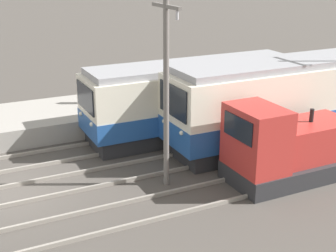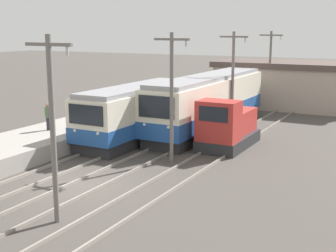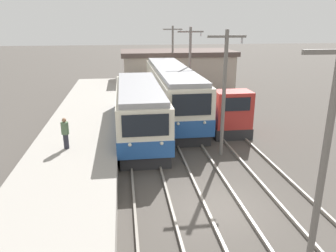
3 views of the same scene
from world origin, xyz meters
name	(u,v)px [view 3 (image 3 of 3)]	position (x,y,z in m)	size (l,w,h in m)	color
ground_plane	(218,208)	(0.00, 0.00, 0.00)	(200.00, 200.00, 0.00)	#47423D
platform_left	(55,210)	(-6.25, 0.00, 0.46)	(4.50, 54.00, 0.92)	gray
track_left	(154,211)	(-2.60, 0.00, 0.07)	(1.54, 60.00, 0.14)	gray
track_center	(223,206)	(0.20, 0.00, 0.07)	(1.54, 60.00, 0.14)	gray
track_right	(294,201)	(3.20, 0.00, 0.07)	(1.54, 60.00, 0.14)	gray
commuter_train_left	(140,113)	(-2.60, 8.90, 1.60)	(2.84, 10.57, 3.43)	#28282B
commuter_train_center	(172,94)	(0.20, 13.81, 1.76)	(2.84, 15.00, 3.79)	#28282B
shunting_locomotive	(225,113)	(3.20, 9.58, 1.21)	(2.40, 4.99, 3.00)	#28282B
catenary_mast_near	(325,155)	(1.71, -3.65, 3.69)	(2.00, 0.20, 6.75)	slate
catenary_mast_mid	(224,90)	(1.71, 5.35, 3.69)	(2.00, 0.20, 6.75)	slate
catenary_mast_far	(190,67)	(1.71, 14.35, 3.69)	(2.00, 0.20, 6.75)	slate
catenary_mast_distant	(173,56)	(1.71, 23.35, 3.69)	(2.00, 0.20, 6.75)	slate
person_on_platform	(65,132)	(-6.56, 5.11, 1.79)	(0.38, 0.38, 1.62)	#282833
station_building	(177,68)	(2.64, 26.00, 2.05)	(12.60, 6.30, 4.06)	#AD9E8E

